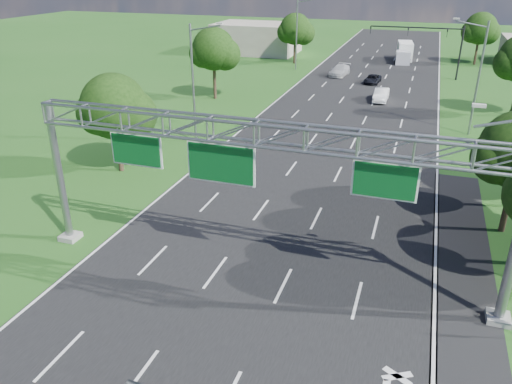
% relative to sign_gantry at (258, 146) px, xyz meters
% --- Properties ---
extents(ground, '(220.00, 220.00, 0.00)m').
position_rel_sign_gantry_xyz_m(ground, '(-0.33, 18.00, -6.89)').
color(ground, '#1F5118').
rests_on(ground, ground).
extents(road, '(18.00, 180.00, 0.02)m').
position_rel_sign_gantry_xyz_m(road, '(-0.33, 18.00, -6.89)').
color(road, black).
rests_on(road, ground).
extents(road_flare, '(3.00, 30.00, 0.02)m').
position_rel_sign_gantry_xyz_m(road_flare, '(9.87, 2.00, -6.89)').
color(road_flare, black).
rests_on(road_flare, ground).
extents(sign_gantry, '(23.50, 1.00, 9.56)m').
position_rel_sign_gantry_xyz_m(sign_gantry, '(0.00, 0.00, 0.00)').
color(sign_gantry, gray).
rests_on(sign_gantry, ground).
extents(traffic_signal, '(12.21, 0.24, 7.00)m').
position_rel_sign_gantry_xyz_m(traffic_signal, '(7.15, 53.00, -1.72)').
color(traffic_signal, black).
rests_on(traffic_signal, ground).
extents(streetlight_l_near, '(2.97, 0.22, 10.16)m').
position_rel_sign_gantry_xyz_m(streetlight_l_near, '(-11.63, 18.00, -1.31)').
color(streetlight_l_near, gray).
rests_on(streetlight_l_near, ground).
extents(streetlight_l_far, '(2.97, 0.22, 10.16)m').
position_rel_sign_gantry_xyz_m(streetlight_l_far, '(-11.63, 53.00, -1.31)').
color(streetlight_l_far, gray).
rests_on(streetlight_l_far, ground).
extents(streetlight_r_mid, '(2.97, 0.22, 10.16)m').
position_rel_sign_gantry_xyz_m(streetlight_r_mid, '(10.97, 28.00, -1.31)').
color(streetlight_r_mid, gray).
rests_on(streetlight_r_mid, ground).
extents(tree_verge_la, '(5.76, 4.80, 7.40)m').
position_rel_sign_gantry_xyz_m(tree_verge_la, '(-14.25, 10.04, -2.13)').
color(tree_verge_la, '#2D2116').
rests_on(tree_verge_la, ground).
extents(tree_verge_lb, '(5.76, 4.80, 8.06)m').
position_rel_sign_gantry_xyz_m(tree_verge_lb, '(-16.25, 33.04, -1.48)').
color(tree_verge_lb, '#2D2116').
rests_on(tree_verge_lb, ground).
extents(tree_verge_lc, '(5.76, 4.80, 7.62)m').
position_rel_sign_gantry_xyz_m(tree_verge_lc, '(-13.25, 58.04, -1.92)').
color(tree_verge_lc, '#2D2116').
rests_on(tree_verge_lc, ground).
extents(tree_verge_re, '(5.76, 4.80, 7.84)m').
position_rel_sign_gantry_xyz_m(tree_verge_re, '(13.75, 66.04, -1.70)').
color(tree_verge_re, '#2D2116').
rests_on(tree_verge_re, ground).
extents(building_left, '(14.00, 10.00, 5.00)m').
position_rel_sign_gantry_xyz_m(building_left, '(-22.33, 66.00, -4.39)').
color(building_left, gray).
rests_on(building_left, ground).
extents(car_queue_a, '(2.59, 5.22, 1.46)m').
position_rel_sign_gantry_xyz_m(car_queue_a, '(-4.83, 50.72, -6.16)').
color(car_queue_a, silver).
rests_on(car_queue_a, ground).
extents(car_queue_b, '(2.08, 4.01, 1.08)m').
position_rel_sign_gantry_xyz_m(car_queue_b, '(0.15, 47.21, -6.35)').
color(car_queue_b, black).
rests_on(car_queue_b, ground).
extents(car_queue_d, '(1.51, 4.32, 1.42)m').
position_rel_sign_gantry_xyz_m(car_queue_d, '(2.17, 37.99, -6.18)').
color(car_queue_d, white).
rests_on(car_queue_d, ground).
extents(box_truck, '(2.83, 7.88, 2.90)m').
position_rel_sign_gantry_xyz_m(box_truck, '(2.98, 65.47, -5.50)').
color(box_truck, white).
rests_on(box_truck, ground).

